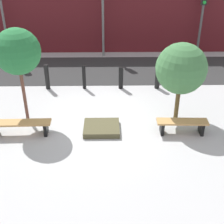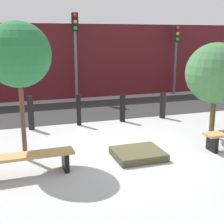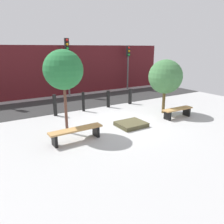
{
  "view_description": "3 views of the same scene",
  "coord_description": "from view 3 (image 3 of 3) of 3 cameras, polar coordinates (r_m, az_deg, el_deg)",
  "views": [
    {
      "loc": [
        0.21,
        -9.12,
        5.68
      ],
      "look_at": [
        0.35,
        -0.24,
        0.54
      ],
      "focal_mm": 50.0,
      "sensor_mm": 36.0,
      "label": 1
    },
    {
      "loc": [
        -2.78,
        -7.03,
        2.86
      ],
      "look_at": [
        -0.56,
        -0.18,
        1.1
      ],
      "focal_mm": 50.0,
      "sensor_mm": 36.0,
      "label": 2
    },
    {
      "loc": [
        -5.32,
        -7.56,
        3.24
      ],
      "look_at": [
        -0.55,
        0.16,
        0.55
      ],
      "focal_mm": 35.0,
      "sensor_mm": 36.0,
      "label": 3
    }
  ],
  "objects": [
    {
      "name": "ground_plane",
      "position": [
        9.8,
        3.24,
        -2.84
      ],
      "size": [
        18.0,
        18.0,
        0.0
      ],
      "primitive_type": "plane",
      "color": "#ABABAB"
    },
    {
      "name": "bollard_center",
      "position": [
        12.23,
        -1.0,
        3.41
      ],
      "size": [
        0.19,
        0.19,
        0.94
      ],
      "primitive_type": "cylinder",
      "color": "black",
      "rests_on": "ground"
    },
    {
      "name": "tree_behind_right_bench",
      "position": [
        11.2,
        13.77,
        8.93
      ],
      "size": [
        1.67,
        1.67,
        2.7
      ],
      "color": "brown",
      "rests_on": "ground"
    },
    {
      "name": "bollard_left",
      "position": [
        11.54,
        -7.5,
        2.69
      ],
      "size": [
        0.14,
        0.14,
        1.02
      ],
      "primitive_type": "cylinder",
      "color": "black",
      "rests_on": "ground"
    },
    {
      "name": "building_facade",
      "position": [
        16.01,
        -12.34,
        10.6
      ],
      "size": [
        16.2,
        0.5,
        3.39
      ],
      "primitive_type": "cube",
      "color": "#511419",
      "rests_on": "ground"
    },
    {
      "name": "traffic_light_mid_west",
      "position": [
        15.22,
        -11.55,
        13.91
      ],
      "size": [
        0.28,
        0.27,
        3.83
      ],
      "color": "slate",
      "rests_on": "ground"
    },
    {
      "name": "tree_behind_left_bench",
      "position": [
        8.3,
        -12.59,
        10.64
      ],
      "size": [
        1.47,
        1.47,
        3.19
      ],
      "color": "brown",
      "rests_on": "ground"
    },
    {
      "name": "bench_right",
      "position": [
        10.86,
        16.74,
        0.24
      ],
      "size": [
        1.64,
        0.44,
        0.46
      ],
      "rotation": [
        0.0,
        0.0,
        -0.03
      ],
      "color": "black",
      "rests_on": "ground"
    },
    {
      "name": "bench_left",
      "position": [
        7.92,
        -9.34,
        -5.16
      ],
      "size": [
        1.98,
        0.45,
        0.47
      ],
      "rotation": [
        0.0,
        0.0,
        0.03
      ],
      "color": "black",
      "rests_on": "ground"
    },
    {
      "name": "road_strip",
      "position": [
        13.72,
        -7.96,
        2.71
      ],
      "size": [
        18.0,
        3.46,
        0.01
      ],
      "primitive_type": "cube",
      "color": "#2A2A2A",
      "rests_on": "ground"
    },
    {
      "name": "bollard_far_left",
      "position": [
        11.03,
        -14.7,
        1.74
      ],
      "size": [
        0.18,
        0.18,
        1.06
      ],
      "primitive_type": "cylinder",
      "color": "black",
      "rests_on": "ground"
    },
    {
      "name": "bollard_right",
      "position": [
        13.06,
        4.75,
        4.11
      ],
      "size": [
        0.21,
        0.21,
        0.9
      ],
      "primitive_type": "cylinder",
      "color": "black",
      "rests_on": "ground"
    },
    {
      "name": "traffic_light_mid_east",
      "position": [
        17.59,
        4.23,
        13.49
      ],
      "size": [
        0.28,
        0.27,
        3.35
      ],
      "color": "#4F4F4F",
      "rests_on": "ground"
    },
    {
      "name": "planter_bed",
      "position": [
        9.38,
        5.02,
        -3.19
      ],
      "size": [
        1.17,
        1.02,
        0.18
      ],
      "primitive_type": "cube",
      "color": "#4A452D",
      "rests_on": "ground"
    }
  ]
}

